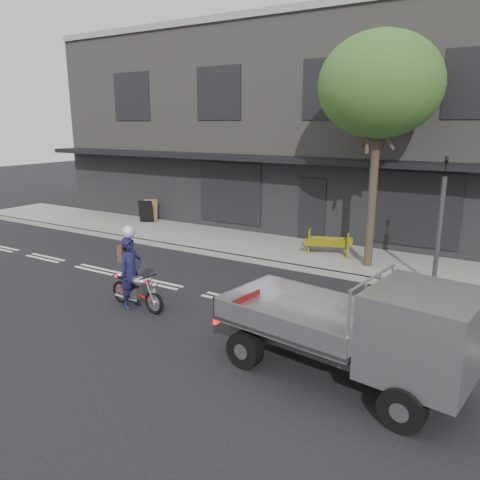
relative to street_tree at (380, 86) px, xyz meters
name	(u,v)px	position (x,y,z in m)	size (l,w,h in m)	color
ground	(231,300)	(-2.20, -4.20, -5.28)	(80.00, 80.00, 0.00)	black
sidewalk	(306,253)	(-2.20, 0.50, -5.20)	(32.00, 3.20, 0.15)	gray
kerb	(285,266)	(-2.20, -1.10, -5.20)	(32.00, 0.20, 0.15)	gray
building_main	(371,130)	(-2.20, 7.10, -1.28)	(26.00, 10.00, 8.00)	slate
street_tree	(380,86)	(0.00, 0.00, 0.00)	(3.40, 3.40, 6.74)	#382B21
traffic_light_pole	(439,229)	(2.00, -0.85, -3.63)	(0.12, 0.12, 3.50)	#2D2D30
motorcycle	(136,290)	(-3.84, -5.79, -4.82)	(1.74, 0.50, 0.89)	black
rider	(131,273)	(-3.99, -5.79, -4.42)	(0.62, 0.41, 1.71)	#16153B
flatbed_ute	(396,332)	(2.28, -6.43, -4.16)	(4.43, 2.27, 1.97)	black
construction_barrier	(326,244)	(-1.46, 0.32, -4.74)	(1.40, 0.56, 0.78)	yellow
sandwich_board	(146,211)	(-9.94, 1.25, -4.65)	(0.61, 0.40, 0.96)	black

